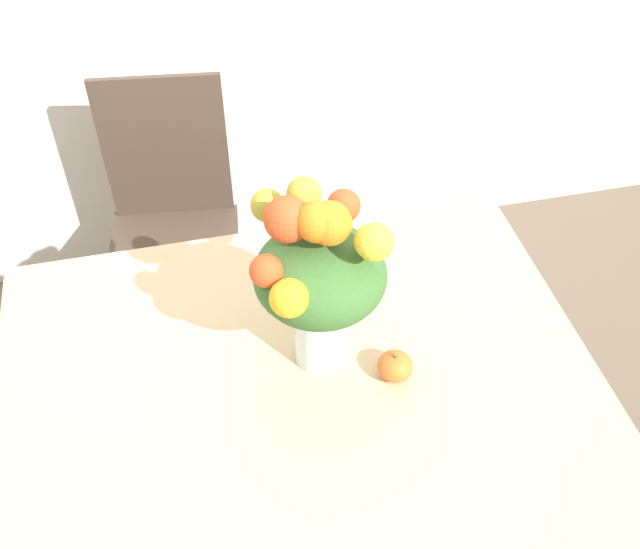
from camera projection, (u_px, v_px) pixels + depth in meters
The scene contains 5 objects.
ground_plane at pixel (307, 538), 2.20m from camera, with size 12.00×12.00×0.00m, color brown.
dining_table at pixel (304, 412), 1.75m from camera, with size 1.37×1.13×0.73m.
flower_vase at pixel (319, 275), 1.58m from camera, with size 0.29×0.32×0.47m.
pumpkin at pixel (395, 366), 1.70m from camera, with size 0.08×0.08×0.08m.
dining_chair_near_window at pixel (173, 224), 2.46m from camera, with size 0.47×0.47×0.96m.
Camera 1 is at (-0.19, -0.99, 2.11)m, focal length 42.00 mm.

